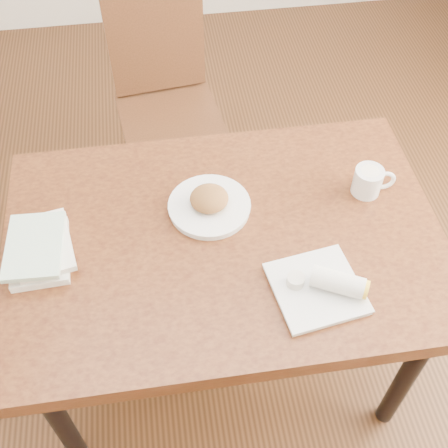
{
  "coord_description": "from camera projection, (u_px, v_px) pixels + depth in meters",
  "views": [
    {
      "loc": [
        -0.15,
        -1.01,
        2.05
      ],
      "look_at": [
        0.0,
        0.0,
        0.8
      ],
      "focal_mm": 45.0,
      "sensor_mm": 36.0,
      "label": 1
    }
  ],
  "objects": [
    {
      "name": "ground",
      "position": [
        224.0,
        352.0,
        2.24
      ],
      "size": [
        4.0,
        5.0,
        0.01
      ],
      "primitive_type": "cube",
      "color": "#472814",
      "rests_on": "ground"
    },
    {
      "name": "table",
      "position": [
        224.0,
        250.0,
        1.71
      ],
      "size": [
        1.29,
        0.88,
        0.75
      ],
      "color": "brown",
      "rests_on": "ground"
    },
    {
      "name": "chair_far",
      "position": [
        165.0,
        93.0,
        2.4
      ],
      "size": [
        0.47,
        0.47,
        0.95
      ],
      "color": "#4D2916",
      "rests_on": "ground"
    },
    {
      "name": "plate_scone",
      "position": [
        209.0,
        204.0,
        1.7
      ],
      "size": [
        0.25,
        0.25,
        0.08
      ],
      "color": "white",
      "rests_on": "table"
    },
    {
      "name": "coffee_mug",
      "position": [
        369.0,
        181.0,
        1.73
      ],
      "size": [
        0.13,
        0.09,
        0.09
      ],
      "color": "white",
      "rests_on": "table"
    },
    {
      "name": "plate_burrito",
      "position": [
        323.0,
        286.0,
        1.51
      ],
      "size": [
        0.27,
        0.26,
        0.08
      ],
      "color": "white",
      "rests_on": "table"
    },
    {
      "name": "book_stack",
      "position": [
        40.0,
        249.0,
        1.58
      ],
      "size": [
        0.2,
        0.26,
        0.06
      ],
      "color": "white",
      "rests_on": "table"
    }
  ]
}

